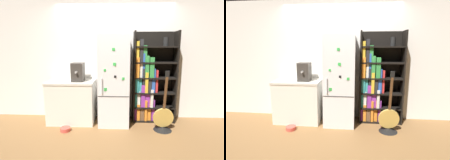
{
  "view_description": "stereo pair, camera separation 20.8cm",
  "coord_description": "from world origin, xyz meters",
  "views": [
    {
      "loc": [
        0.11,
        -3.42,
        1.59
      ],
      "look_at": [
        -0.04,
        0.15,
        0.92
      ],
      "focal_mm": 28.0,
      "sensor_mm": 36.0,
      "label": 1
    },
    {
      "loc": [
        0.32,
        -3.4,
        1.59
      ],
      "look_at": [
        -0.04,
        0.15,
        0.92
      ],
      "focal_mm": 28.0,
      "sensor_mm": 36.0,
      "label": 2
    }
  ],
  "objects": [
    {
      "name": "ground_plane",
      "position": [
        0.0,
        0.0,
        0.0
      ],
      "size": [
        16.0,
        16.0,
        0.0
      ],
      "primitive_type": "plane",
      "color": "olive"
    },
    {
      "name": "wall_back",
      "position": [
        0.0,
        0.47,
        1.3
      ],
      "size": [
        8.0,
        0.05,
        2.6
      ],
      "color": "white",
      "rests_on": "ground_plane"
    },
    {
      "name": "refrigerator",
      "position": [
        -0.0,
        0.12,
        0.92
      ],
      "size": [
        0.61,
        0.69,
        1.84
      ],
      "color": "silver",
      "rests_on": "ground_plane"
    },
    {
      "name": "bookshelf",
      "position": [
        0.74,
        0.3,
        0.86
      ],
      "size": [
        0.89,
        0.36,
        1.92
      ],
      "color": "black",
      "rests_on": "ground_plane"
    },
    {
      "name": "kitchen_counter",
      "position": [
        -0.9,
        0.15,
        0.45
      ],
      "size": [
        0.98,
        0.63,
        0.9
      ],
      "color": "silver",
      "rests_on": "ground_plane"
    },
    {
      "name": "espresso_machine",
      "position": [
        -0.75,
        0.13,
        1.09
      ],
      "size": [
        0.24,
        0.33,
        0.38
      ],
      "color": "#38332D",
      "rests_on": "kitchen_counter"
    },
    {
      "name": "guitar",
      "position": [
        0.96,
        -0.21,
        0.17
      ],
      "size": [
        0.39,
        0.35,
        1.18
      ],
      "color": "black",
      "rests_on": "ground_plane"
    },
    {
      "name": "pet_bowl",
      "position": [
        -0.92,
        -0.33,
        0.04
      ],
      "size": [
        0.2,
        0.2,
        0.07
      ],
      "color": "#D84C3F",
      "rests_on": "ground_plane"
    }
  ]
}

